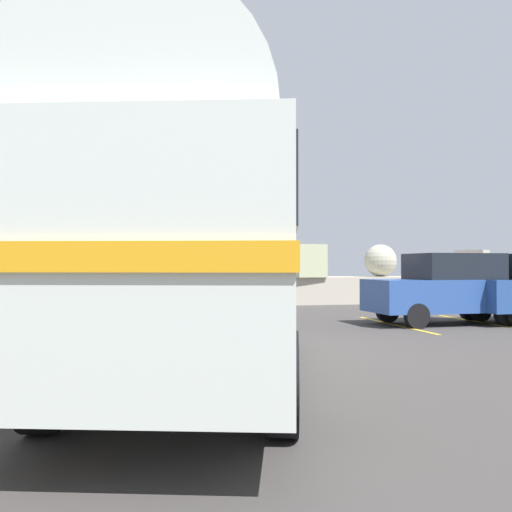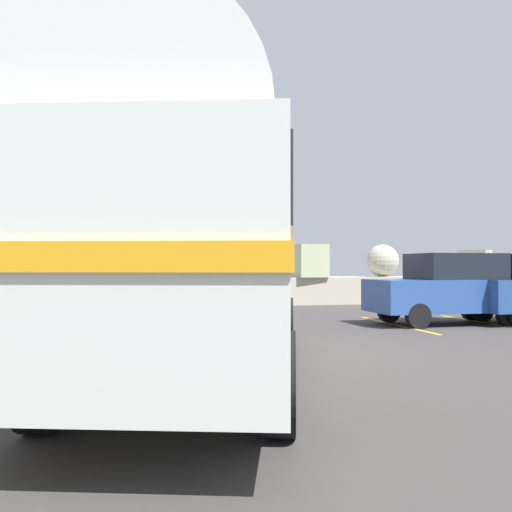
# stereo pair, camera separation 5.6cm
# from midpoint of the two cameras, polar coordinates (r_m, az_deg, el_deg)

# --- Properties ---
(ground) EXTENTS (32.00, 26.00, 0.02)m
(ground) POSITION_cam_midpoint_polar(r_m,az_deg,el_deg) (10.59, 1.74, -9.41)
(ground) COLOR #3F3B39
(breakwater) EXTENTS (31.36, 2.04, 2.44)m
(breakwater) POSITION_cam_midpoint_polar(r_m,az_deg,el_deg) (22.12, -5.33, -3.10)
(breakwater) COLOR #B6AD9B
(breakwater) RESTS_ON ground
(vintage_coach) EXTENTS (4.65, 8.91, 3.70)m
(vintage_coach) POSITION_cam_midpoint_polar(r_m,az_deg,el_deg) (7.87, -5.08, 2.56)
(vintage_coach) COLOR black
(vintage_coach) RESTS_ON ground
(parked_car_nearest) EXTENTS (4.15, 1.82, 1.86)m
(parked_car_nearest) POSITION_cam_midpoint_polar(r_m,az_deg,el_deg) (15.83, 18.87, -3.05)
(parked_car_nearest) COLOR black
(parked_car_nearest) RESTS_ON ground
(lamp_post) EXTENTS (0.44, 1.05, 5.64)m
(lamp_post) POSITION_cam_midpoint_polar(r_m,az_deg,el_deg) (17.92, 0.82, 4.35)
(lamp_post) COLOR #5B5B60
(lamp_post) RESTS_ON ground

